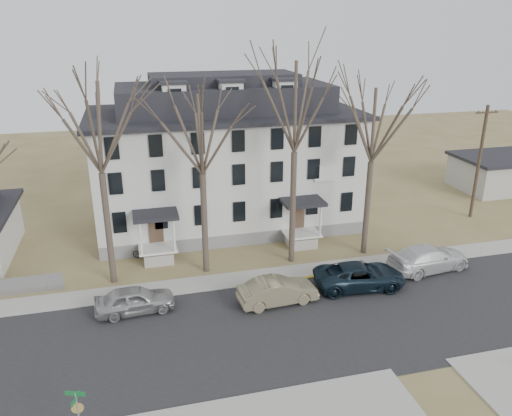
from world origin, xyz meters
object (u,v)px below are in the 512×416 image
object	(u,v)px
tree_center	(296,101)
car_silver	(135,300)
tree_far_left	(96,122)
bicycle_left	(142,254)
utility_pole_far	(479,161)
car_white	(428,258)
street_sign	(78,412)
boarding_house	(225,160)
tree_mid_right	(374,120)
car_tan	(278,292)
car_navy	(360,276)
tree_mid_left	(201,129)

from	to	relation	value
tree_center	car_silver	bearing A→B (deg)	-159.39
tree_far_left	car_silver	distance (m)	10.47
tree_far_left	bicycle_left	size ratio (longest dim) A/B	8.95
utility_pole_far	car_white	xyz separation A→B (m)	(-9.03, -7.74, -4.07)
car_silver	street_sign	world-z (taller)	street_sign
boarding_house	car_silver	distance (m)	15.16
bicycle_left	tree_center	bearing A→B (deg)	-73.92
bicycle_left	utility_pole_far	bearing A→B (deg)	-55.50
boarding_house	tree_mid_right	bearing A→B (deg)	-43.81
car_white	bicycle_left	distance (m)	19.59
tree_mid_right	car_tan	world-z (taller)	tree_mid_right
utility_pole_far	car_silver	distance (m)	29.70
tree_far_left	car_white	bearing A→B (deg)	-9.82
utility_pole_far	street_sign	size ratio (longest dim) A/B	3.42
car_silver	tree_center	bearing A→B (deg)	-72.83
car_white	street_sign	world-z (taller)	street_sign
car_navy	bicycle_left	bearing A→B (deg)	65.88
utility_pole_far	car_white	distance (m)	12.57
tree_center	car_tan	distance (m)	11.79
tree_center	tree_mid_left	bearing A→B (deg)	180.00
tree_center	tree_far_left	bearing A→B (deg)	180.00
tree_mid_right	car_silver	world-z (taller)	tree_mid_right
boarding_house	car_navy	world-z (taller)	boarding_house
car_tan	car_white	world-z (taller)	car_white
car_tan	car_silver	bearing A→B (deg)	78.17
car_silver	utility_pole_far	bearing A→B (deg)	-77.17
tree_far_left	tree_mid_right	bearing A→B (deg)	0.00
tree_far_left	tree_mid_right	xyz separation A→B (m)	(17.50, 0.00, -0.74)
car_silver	boarding_house	bearing A→B (deg)	-35.83
tree_far_left	tree_mid_left	xyz separation A→B (m)	(6.00, 0.00, -0.74)
bicycle_left	street_sign	size ratio (longest dim) A/B	0.55
car_navy	tree_mid_left	bearing A→B (deg)	68.26
bicycle_left	street_sign	xyz separation A→B (m)	(-2.93, -16.37, 1.42)
tree_mid_right	car_tan	size ratio (longest dim) A/B	2.69
bicycle_left	tree_far_left	bearing A→B (deg)	176.96
tree_far_left	tree_center	distance (m)	12.02
car_white	car_navy	bearing A→B (deg)	93.35
utility_pole_far	bicycle_left	bearing A→B (deg)	-177.08
tree_far_left	tree_mid_right	size ratio (longest dim) A/B	1.08
tree_mid_right	car_tan	distance (m)	12.99
tree_mid_right	street_sign	bearing A→B (deg)	-143.73
tree_mid_right	street_sign	size ratio (longest dim) A/B	4.58
tree_mid_right	utility_pole_far	distance (m)	13.55
tree_far_left	tree_mid_left	size ratio (longest dim) A/B	1.08
car_tan	car_white	distance (m)	11.11
tree_mid_left	bicycle_left	distance (m)	10.44
tree_far_left	utility_pole_far	bearing A→B (deg)	8.10
tree_mid_left	tree_mid_right	bearing A→B (deg)	0.00
tree_center	tree_mid_right	size ratio (longest dim) A/B	1.15
utility_pole_far	boarding_house	bearing A→B (deg)	169.08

